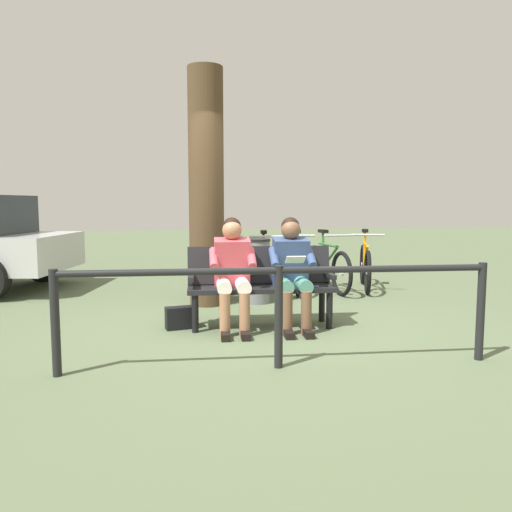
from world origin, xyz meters
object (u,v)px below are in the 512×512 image
Objects in this scene: bicycle_black at (225,270)px; handbag at (180,318)px; bench at (260,280)px; bicycle_green at (365,266)px; tree_trunk at (206,188)px; person_companion at (233,268)px; bicycle_silver at (264,269)px; bicycle_red at (327,267)px; person_reading at (292,267)px; bicycle_orange at (298,267)px; litter_bin at (257,271)px.

handbag is at bearing -15.77° from bicycle_black.
bench is 0.97m from handbag.
tree_trunk is at bearing -54.97° from bicycle_green.
person_companion reaches higher than handbag.
handbag is 2.40m from bicycle_silver.
bicycle_silver is (-0.80, -2.10, -0.30)m from person_companion.
person_companion is 1.65m from tree_trunk.
bicycle_red is at bearing -140.08° from handbag.
tree_trunk is 1.84× the size of bicycle_black.
bicycle_silver is at bearing -93.89° from bicycle_red.
bicycle_green is 0.96× the size of bicycle_red.
bicycle_black is (0.13, -2.02, -0.15)m from bench.
bicycle_black is at bearing -86.86° from bicycle_silver.
bench is at bearing -27.08° from person_reading.
person_companion is (0.33, 0.14, 0.16)m from bench.
tree_trunk reaches higher than bicycle_orange.
litter_bin is (-0.20, -1.22, -0.07)m from bench.
person_companion is at bearing -0.05° from person_reading.
bicycle_red is at bearing -125.62° from person_companion.
person_companion is at bearing -29.65° from bicycle_green.
tree_trunk is at bearing -44.32° from bicycle_silver.
bicycle_red is at bearing -149.49° from litter_bin.
person_reading is 1.37× the size of litter_bin.
bicycle_orange is 0.56m from bicycle_silver.
handbag is 0.10× the size of tree_trunk.
bicycle_red is 1.03× the size of bicycle_orange.
bicycle_silver is (-1.36, -1.97, 0.24)m from handbag.
person_companion is 0.79m from handbag.
person_reading and person_companion have the same top height.
bicycle_red is at bearing -113.37° from person_reading.
person_reading reaches higher than bicycle_silver.
tree_trunk is 2.38m from bicycle_red.
litter_bin is 0.54× the size of bicycle_green.
bicycle_green is 0.63m from bicycle_red.
person_reading reaches higher than bench.
person_companion is at bearing -15.94° from bicycle_orange.
bicycle_red and bicycle_silver have the same top height.
bench is 0.97× the size of bicycle_red.
bicycle_red is (-1.16, -2.16, -0.31)m from person_reading.
bicycle_orange reaches higher than handbag.
bicycle_silver is at bearing -69.94° from bicycle_green.
bicycle_orange is at bearing -151.89° from tree_trunk.
tree_trunk is at bearing -2.93° from litter_bin.
bicycle_orange is 0.97× the size of bicycle_black.
litter_bin is at bearing 177.07° from tree_trunk.
bicycle_green is (-2.56, -0.72, -1.18)m from tree_trunk.
tree_trunk reaches higher than bicycle_red.
bicycle_black is at bearing -110.73° from handbag.
person_reading is 0.39× the size of tree_trunk.
bicycle_green is (-2.10, -1.98, -0.15)m from bench.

